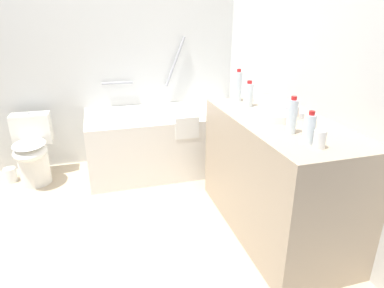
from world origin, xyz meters
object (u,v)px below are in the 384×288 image
object	(u,v)px
sink_basin	(272,115)
toilet_paper_roll	(10,175)
bathtub	(167,138)
drinking_glass_1	(320,139)
drinking_glass_0	(309,128)
water_bottle_3	(238,86)
water_bottle_2	(310,129)
sink_faucet	(295,112)
water_bottle_1	(249,95)
toilet	(32,151)
drinking_glass_2	(247,95)
water_bottle_0	(292,116)

from	to	relation	value
sink_basin	toilet_paper_roll	distance (m)	2.54
bathtub	drinking_glass_1	size ratio (longest dim) A/B	16.25
drinking_glass_0	water_bottle_3	bearing A→B (deg)	93.83
drinking_glass_1	toilet_paper_roll	world-z (taller)	drinking_glass_1
water_bottle_2	toilet_paper_roll	size ratio (longest dim) A/B	1.33
sink_faucet	water_bottle_1	xyz separation A→B (m)	(-0.19, 0.33, 0.06)
toilet	water_bottle_3	xyz separation A→B (m)	(1.74, -0.75, 0.66)
water_bottle_3	toilet_paper_roll	distance (m)	2.32
drinking_glass_1	drinking_glass_2	distance (m)	1.04
water_bottle_1	water_bottle_0	bearing A→B (deg)	-92.27
sink_faucet	water_bottle_3	bearing A→B (deg)	111.29
sink_faucet	toilet_paper_roll	world-z (taller)	sink_faucet
sink_basin	water_bottle_0	size ratio (longest dim) A/B	1.35
drinking_glass_0	water_bottle_1	bearing A→B (deg)	94.14
toilet	toilet_paper_roll	xyz separation A→B (m)	(-0.24, 0.05, -0.25)
water_bottle_3	drinking_glass_2	bearing A→B (deg)	-23.44
drinking_glass_2	sink_basin	bearing A→B (deg)	-95.12
water_bottle_0	water_bottle_3	world-z (taller)	water_bottle_3
water_bottle_3	drinking_glass_0	world-z (taller)	water_bottle_3
bathtub	toilet	xyz separation A→B (m)	(-1.29, 0.05, -0.01)
water_bottle_3	drinking_glass_2	distance (m)	0.11
water_bottle_0	drinking_glass_2	xyz separation A→B (m)	(0.09, 0.79, -0.06)
water_bottle_1	sink_faucet	bearing A→B (deg)	-59.90
water_bottle_0	water_bottle_1	world-z (taller)	water_bottle_0
drinking_glass_1	drinking_glass_2	xyz separation A→B (m)	(0.07, 1.04, -0.00)
water_bottle_0	bathtub	bearing A→B (deg)	106.00
water_bottle_2	drinking_glass_0	distance (m)	0.13
sink_basin	drinking_glass_2	size ratio (longest dim) A/B	3.22
sink_faucet	drinking_glass_0	bearing A→B (deg)	-111.14
toilet	water_bottle_0	xyz separation A→B (m)	(1.72, -1.56, 0.64)
toilet	water_bottle_0	size ratio (longest dim) A/B	2.89
sink_faucet	drinking_glass_1	xyz separation A→B (m)	(-0.20, -0.55, 0.01)
drinking_glass_1	bathtub	bearing A→B (deg)	104.32
sink_basin	water_bottle_0	xyz separation A→B (m)	(-0.04, -0.30, 0.08)
sink_basin	drinking_glass_0	world-z (taller)	drinking_glass_0
toilet	sink_faucet	world-z (taller)	sink_faucet
sink_basin	water_bottle_2	world-z (taller)	water_bottle_2
drinking_glass_1	drinking_glass_2	world-z (taller)	drinking_glass_1
toilet	water_bottle_3	distance (m)	2.00
toilet	toilet_paper_roll	size ratio (longest dim) A/B	4.67
bathtub	drinking_glass_0	bearing A→B (deg)	-72.16
water_bottle_1	water_bottle_3	distance (m)	0.19
water_bottle_1	drinking_glass_1	distance (m)	0.88
toilet_paper_roll	sink_faucet	bearing A→B (deg)	-31.12
water_bottle_1	drinking_glass_0	xyz separation A→B (m)	(0.05, -0.70, -0.04)
sink_basin	drinking_glass_0	distance (m)	0.37
bathtub	water_bottle_0	xyz separation A→B (m)	(0.43, -1.51, 0.64)
drinking_glass_0	toilet_paper_roll	size ratio (longest dim) A/B	0.73
water_bottle_2	drinking_glass_1	world-z (taller)	water_bottle_2
sink_basin	water_bottle_2	size ratio (longest dim) A/B	1.64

